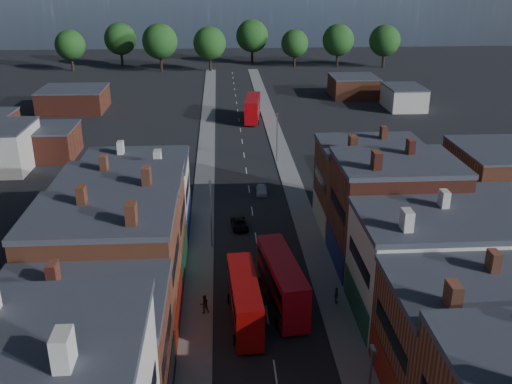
{
  "coord_description": "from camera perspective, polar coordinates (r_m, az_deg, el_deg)",
  "views": [
    {
      "loc": [
        -3.88,
        -28.61,
        30.05
      ],
      "look_at": [
        0.0,
        32.07,
        5.88
      ],
      "focal_mm": 40.0,
      "sensor_mm": 36.0,
      "label": 1
    }
  ],
  "objects": [
    {
      "name": "lamp_post_2",
      "position": [
        63.87,
        -4.54,
        -1.77
      ],
      "size": [
        0.25,
        0.7,
        8.12
      ],
      "color": "slate",
      "rests_on": "ground"
    },
    {
      "name": "car_2",
      "position": [
        70.13,
        -1.66,
        -3.2
      ],
      "size": [
        2.25,
        4.16,
        1.11
      ],
      "primitive_type": "imported",
      "rotation": [
        0.0,
        0.0,
        0.11
      ],
      "color": "black",
      "rests_on": "ground"
    },
    {
      "name": "bus_1",
      "position": [
        54.11,
        2.59,
        -8.85
      ],
      "size": [
        3.99,
        11.3,
        4.78
      ],
      "rotation": [
        0.0,
        0.0,
        0.14
      ],
      "color": "red",
      "rests_on": "ground"
    },
    {
      "name": "car_3",
      "position": [
        80.7,
        0.55,
        0.23
      ],
      "size": [
        1.64,
        3.74,
        1.07
      ],
      "primitive_type": "imported",
      "rotation": [
        0.0,
        0.0,
        -0.04
      ],
      "color": "silver",
      "rests_on": "ground"
    },
    {
      "name": "pavement_west",
      "position": [
        84.18,
        -5.2,
        0.72
      ],
      "size": [
        3.0,
        200.0,
        0.12
      ],
      "primitive_type": "cube",
      "color": "gray",
      "rests_on": "ground"
    },
    {
      "name": "lamp_post_3",
      "position": [
        92.61,
        2.12,
        5.78
      ],
      "size": [
        0.25,
        0.7,
        8.12
      ],
      "color": "slate",
      "rests_on": "ground"
    },
    {
      "name": "ped_3",
      "position": [
        55.44,
        8.04,
        -10.2
      ],
      "size": [
        0.6,
        1.05,
        1.7
      ],
      "primitive_type": "imported",
      "rotation": [
        0.0,
        0.0,
        1.42
      ],
      "color": "#5E5950",
      "rests_on": "pavement_east"
    },
    {
      "name": "bus_0",
      "position": [
        51.7,
        -1.17,
        -10.68
      ],
      "size": [
        3.02,
        10.31,
        4.4
      ],
      "rotation": [
        0.0,
        0.0,
        0.06
      ],
      "color": "#A30A09",
      "rests_on": "ground"
    },
    {
      "name": "pavement_east",
      "position": [
        84.77,
        3.61,
        0.92
      ],
      "size": [
        3.0,
        200.0,
        0.12
      ],
      "primitive_type": "cube",
      "color": "gray",
      "rests_on": "ground"
    },
    {
      "name": "ped_1",
      "position": [
        53.78,
        -5.2,
        -11.08
      ],
      "size": [
        0.97,
        0.69,
        1.81
      ],
      "primitive_type": "imported",
      "rotation": [
        0.0,
        0.0,
        3.39
      ],
      "color": "#461F1C",
      "rests_on": "pavement_west"
    },
    {
      "name": "terrace_west",
      "position": [
        38.39,
        -19.01,
        -17.49
      ],
      "size": [
        12.0,
        80.0,
        13.07
      ],
      "primitive_type": "cube",
      "color": "maroon",
      "rests_on": "ground"
    },
    {
      "name": "terrace_east",
      "position": [
        41.12,
        23.82,
        -15.34
      ],
      "size": [
        12.0,
        80.0,
        13.07
      ],
      "primitive_type": "cube",
      "color": "maroon",
      "rests_on": "ground"
    },
    {
      "name": "bus_2",
      "position": [
        119.23,
        -0.34,
        8.4
      ],
      "size": [
        3.95,
        11.68,
        4.94
      ],
      "rotation": [
        0.0,
        0.0,
        -0.12
      ],
      "color": "#AE070B",
      "rests_on": "ground"
    }
  ]
}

